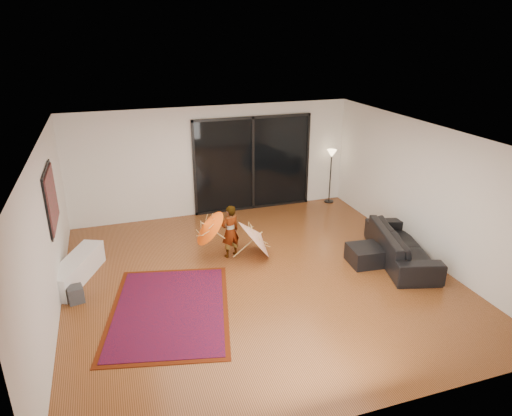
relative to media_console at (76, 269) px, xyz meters
name	(u,v)px	position (x,y,z in m)	size (l,w,h in m)	color
floor	(259,278)	(3.25, -0.99, -0.22)	(7.00, 7.00, 0.00)	brown
ceiling	(259,137)	(3.25, -0.99, 2.48)	(7.00, 7.00, 0.00)	white
wall_back	(214,161)	(3.25, 2.51, 1.13)	(7.00, 7.00, 0.00)	silver
wall_front	(361,324)	(3.25, -4.49, 1.13)	(7.00, 7.00, 0.00)	silver
wall_left	(47,238)	(-0.25, -0.99, 1.13)	(7.00, 7.00, 0.00)	silver
wall_right	(424,191)	(6.75, -0.99, 1.13)	(7.00, 7.00, 0.00)	silver
sliding_door	(253,164)	(4.25, 2.48, 0.98)	(3.06, 0.07, 2.40)	black
painting	(51,198)	(-0.21, 0.01, 1.43)	(0.04, 1.28, 1.08)	black
media_console	(76,269)	(0.00, 0.00, 0.00)	(0.40, 1.61, 0.45)	white
speaker	(76,294)	(0.00, -0.77, -0.08)	(0.25, 0.25, 0.29)	#424244
persian_rug	(170,310)	(1.49, -1.54, -0.21)	(2.50, 3.08, 0.02)	#4E1806
sofa	(401,245)	(6.20, -1.21, 0.11)	(2.25, 0.88, 0.66)	black
ottoman	(365,255)	(5.44, -1.11, -0.04)	(0.63, 0.63, 0.36)	black
floor_lamp	(331,161)	(6.35, 2.26, 0.92)	(0.25, 0.25, 1.45)	black
child	(230,231)	(2.98, 0.03, 0.34)	(0.41, 0.27, 1.12)	#999999
parasol_orange	(204,228)	(2.43, -0.02, 0.51)	(0.65, 0.78, 0.86)	#FF580D
parasol_white	(261,233)	(3.58, -0.12, 0.28)	(0.73, 0.96, 0.99)	silver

